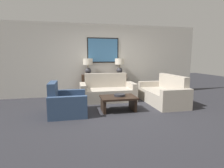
{
  "coord_description": "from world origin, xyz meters",
  "views": [
    {
      "loc": [
        -1.07,
        -4.25,
        1.44
      ],
      "look_at": [
        0.02,
        0.8,
        0.65
      ],
      "focal_mm": 28.0,
      "sensor_mm": 36.0,
      "label": 1
    }
  ],
  "objects_px": {
    "couch_by_side": "(163,94)",
    "decorative_bowl": "(120,95)",
    "console_table": "(104,85)",
    "coffee_table": "(118,101)",
    "armchair_near_back_wall": "(66,104)",
    "table_lamp_right": "(120,64)",
    "couch_by_back_wall": "(107,92)",
    "table_lamp_left": "(88,65)"
  },
  "relations": [
    {
      "from": "couch_by_side",
      "to": "decorative_bowl",
      "type": "relative_size",
      "value": 5.94
    },
    {
      "from": "console_table",
      "to": "coffee_table",
      "type": "height_order",
      "value": "console_table"
    },
    {
      "from": "decorative_bowl",
      "to": "console_table",
      "type": "bearing_deg",
      "value": 93.67
    },
    {
      "from": "couch_by_side",
      "to": "armchair_near_back_wall",
      "type": "bearing_deg",
      "value": -170.94
    },
    {
      "from": "table_lamp_right",
      "to": "decorative_bowl",
      "type": "relative_size",
      "value": 1.89
    },
    {
      "from": "console_table",
      "to": "armchair_near_back_wall",
      "type": "xyz_separation_m",
      "value": [
        -1.29,
        -1.86,
        -0.14
      ]
    },
    {
      "from": "table_lamp_right",
      "to": "couch_by_side",
      "type": "bearing_deg",
      "value": -52.55
    },
    {
      "from": "table_lamp_right",
      "to": "armchair_near_back_wall",
      "type": "bearing_deg",
      "value": -135.22
    },
    {
      "from": "couch_by_back_wall",
      "to": "coffee_table",
      "type": "xyz_separation_m",
      "value": [
        0.07,
        -1.23,
        -0.01
      ]
    },
    {
      "from": "table_lamp_left",
      "to": "table_lamp_right",
      "type": "distance_m",
      "value": 1.17
    },
    {
      "from": "couch_by_back_wall",
      "to": "couch_by_side",
      "type": "xyz_separation_m",
      "value": [
        1.65,
        -0.75,
        0.0
      ]
    },
    {
      "from": "table_lamp_left",
      "to": "couch_by_back_wall",
      "type": "height_order",
      "value": "table_lamp_left"
    },
    {
      "from": "couch_by_side",
      "to": "armchair_near_back_wall",
      "type": "relative_size",
      "value": 1.83
    },
    {
      "from": "couch_by_back_wall",
      "to": "decorative_bowl",
      "type": "bearing_deg",
      "value": -84.33
    },
    {
      "from": "table_lamp_left",
      "to": "coffee_table",
      "type": "height_order",
      "value": "table_lamp_left"
    },
    {
      "from": "coffee_table",
      "to": "couch_by_back_wall",
      "type": "bearing_deg",
      "value": 93.18
    },
    {
      "from": "console_table",
      "to": "couch_by_side",
      "type": "relative_size",
      "value": 0.91
    },
    {
      "from": "decorative_bowl",
      "to": "armchair_near_back_wall",
      "type": "distance_m",
      "value": 1.42
    },
    {
      "from": "table_lamp_right",
      "to": "couch_by_back_wall",
      "type": "height_order",
      "value": "table_lamp_right"
    },
    {
      "from": "decorative_bowl",
      "to": "armchair_near_back_wall",
      "type": "height_order",
      "value": "armchair_near_back_wall"
    },
    {
      "from": "armchair_near_back_wall",
      "to": "decorative_bowl",
      "type": "bearing_deg",
      "value": 1.8
    },
    {
      "from": "table_lamp_right",
      "to": "coffee_table",
      "type": "height_order",
      "value": "table_lamp_right"
    },
    {
      "from": "table_lamp_right",
      "to": "coffee_table",
      "type": "relative_size",
      "value": 0.6
    },
    {
      "from": "table_lamp_right",
      "to": "couch_by_back_wall",
      "type": "xyz_separation_m",
      "value": [
        -0.58,
        -0.64,
        -0.89
      ]
    },
    {
      "from": "couch_by_back_wall",
      "to": "couch_by_side",
      "type": "bearing_deg",
      "value": -24.43
    },
    {
      "from": "table_lamp_left",
      "to": "couch_by_side",
      "type": "relative_size",
      "value": 0.32
    },
    {
      "from": "armchair_near_back_wall",
      "to": "console_table",
      "type": "bearing_deg",
      "value": 55.24
    },
    {
      "from": "table_lamp_right",
      "to": "couch_by_back_wall",
      "type": "bearing_deg",
      "value": -132.29
    },
    {
      "from": "console_table",
      "to": "couch_by_back_wall",
      "type": "bearing_deg",
      "value": -90.0
    },
    {
      "from": "console_table",
      "to": "table_lamp_left",
      "type": "distance_m",
      "value": 0.97
    },
    {
      "from": "console_table",
      "to": "coffee_table",
      "type": "xyz_separation_m",
      "value": [
        0.07,
        -1.87,
        -0.13
      ]
    },
    {
      "from": "armchair_near_back_wall",
      "to": "table_lamp_right",
      "type": "bearing_deg",
      "value": 44.78
    },
    {
      "from": "console_table",
      "to": "coffee_table",
      "type": "distance_m",
      "value": 1.87
    },
    {
      "from": "table_lamp_left",
      "to": "table_lamp_right",
      "type": "height_order",
      "value": "same"
    },
    {
      "from": "table_lamp_left",
      "to": "couch_by_back_wall",
      "type": "distance_m",
      "value": 1.24
    },
    {
      "from": "table_lamp_left",
      "to": "armchair_near_back_wall",
      "type": "distance_m",
      "value": 2.19
    },
    {
      "from": "couch_by_side",
      "to": "coffee_table",
      "type": "distance_m",
      "value": 1.65
    },
    {
      "from": "couch_by_back_wall",
      "to": "decorative_bowl",
      "type": "distance_m",
      "value": 1.19
    },
    {
      "from": "couch_by_back_wall",
      "to": "coffee_table",
      "type": "distance_m",
      "value": 1.23
    },
    {
      "from": "coffee_table",
      "to": "decorative_bowl",
      "type": "xyz_separation_m",
      "value": [
        0.05,
        0.05,
        0.14
      ]
    },
    {
      "from": "console_table",
      "to": "table_lamp_left",
      "type": "bearing_deg",
      "value": 180.0
    },
    {
      "from": "couch_by_back_wall",
      "to": "couch_by_side",
      "type": "distance_m",
      "value": 1.82
    }
  ]
}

